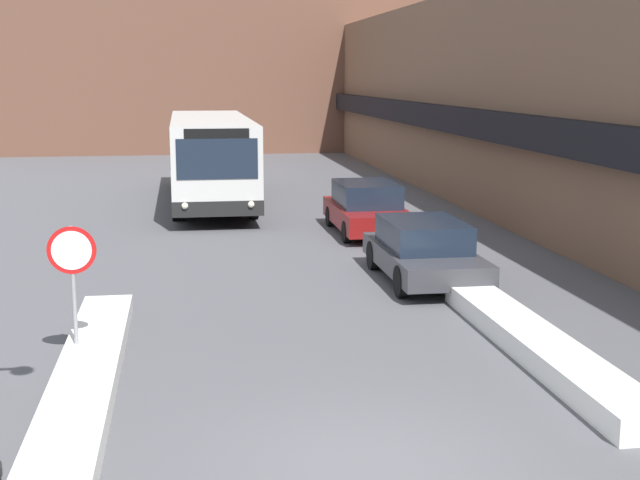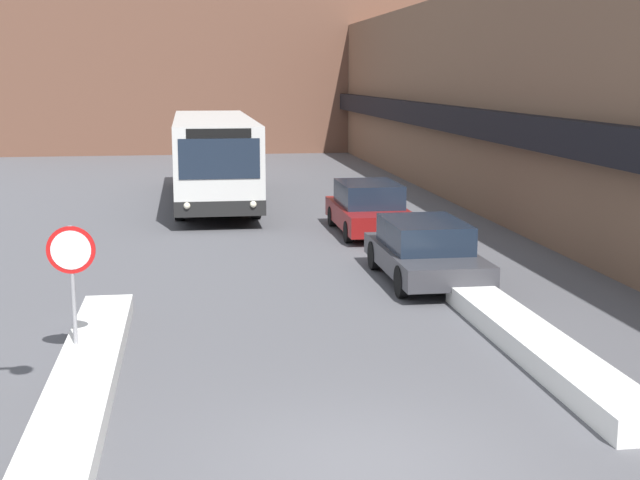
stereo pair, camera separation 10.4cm
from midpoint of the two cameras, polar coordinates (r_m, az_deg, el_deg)
name	(u,v)px [view 2 (the right image)]	position (r m, az deg, el deg)	size (l,w,h in m)	color
ground_plane	(367,467)	(10.89, 3.33, -14.29)	(160.00, 160.00, 0.00)	#515156
building_row_right	(497,97)	(35.77, 11.34, 8.95)	(5.50, 60.00, 7.47)	brown
building_backdrop_far	(218,43)	(56.63, -6.52, 12.44)	(26.00, 8.00, 13.12)	brown
snow_bank_left	(85,377)	(13.76, -14.59, -8.49)	(0.90, 8.75, 0.34)	silver
snow_bank_right	(536,345)	(15.21, 13.88, -6.53)	(0.90, 7.45, 0.39)	silver
city_bus	(213,156)	(32.48, -6.76, 5.34)	(2.74, 12.58, 3.09)	silver
parked_car_front	(425,250)	(20.11, 6.87, -0.65)	(1.94, 4.47, 1.37)	#38383D
parked_car_middle	(369,208)	(26.11, 3.26, 2.05)	(1.93, 4.52, 1.49)	maroon
stop_sign	(72,265)	(14.54, -15.41, -1.54)	(0.76, 0.08, 2.25)	gray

